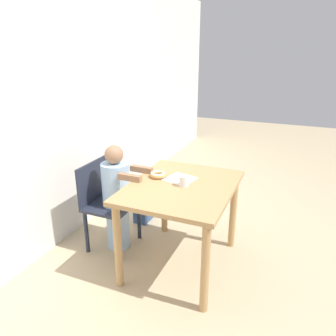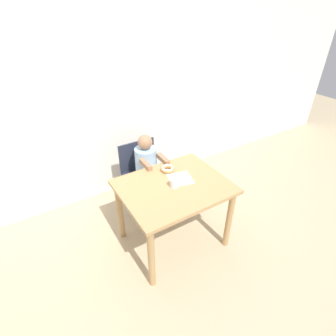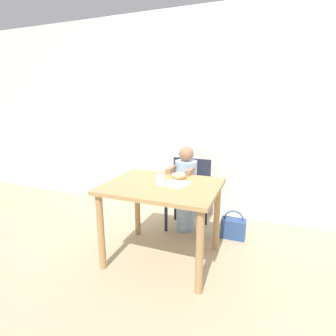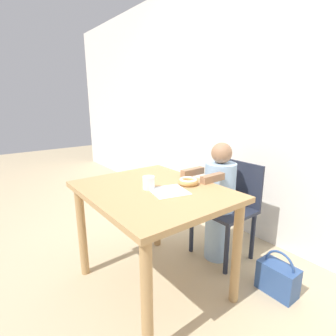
{
  "view_description": "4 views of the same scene",
  "coord_description": "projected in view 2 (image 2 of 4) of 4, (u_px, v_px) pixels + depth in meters",
  "views": [
    {
      "loc": [
        -2.2,
        -0.81,
        1.73
      ],
      "look_at": [
        0.01,
        0.12,
        0.85
      ],
      "focal_mm": 35.0,
      "sensor_mm": 36.0,
      "label": 1
    },
    {
      "loc": [
        -1.06,
        -1.62,
        2.18
      ],
      "look_at": [
        0.01,
        0.12,
        0.85
      ],
      "focal_mm": 28.0,
      "sensor_mm": 36.0,
      "label": 2
    },
    {
      "loc": [
        0.84,
        -2.04,
        1.43
      ],
      "look_at": [
        0.01,
        0.12,
        0.85
      ],
      "focal_mm": 28.0,
      "sensor_mm": 36.0,
      "label": 3
    },
    {
      "loc": [
        1.33,
        -0.89,
        1.28
      ],
      "look_at": [
        0.01,
        0.12,
        0.85
      ],
      "focal_mm": 28.0,
      "sensor_mm": 36.0,
      "label": 4
    }
  ],
  "objects": [
    {
      "name": "cup",
      "position": [
        174.0,
        183.0,
        2.37
      ],
      "size": [
        0.08,
        0.08,
        0.08
      ],
      "color": "white",
      "rests_on": "dining_table"
    },
    {
      "name": "chair",
      "position": [
        143.0,
        173.0,
        3.11
      ],
      "size": [
        0.45,
        0.39,
        0.79
      ],
      "color": "#232838",
      "rests_on": "ground_plane"
    },
    {
      "name": "napkin",
      "position": [
        180.0,
        179.0,
        2.5
      ],
      "size": [
        0.26,
        0.26,
        0.0
      ],
      "color": "white",
      "rests_on": "dining_table"
    },
    {
      "name": "donut",
      "position": [
        168.0,
        169.0,
        2.61
      ],
      "size": [
        0.14,
        0.14,
        0.04
      ],
      "color": "tan",
      "rests_on": "dining_table"
    },
    {
      "name": "ground_plane",
      "position": [
        173.0,
        239.0,
        2.81
      ],
      "size": [
        12.0,
        12.0,
        0.0
      ],
      "primitive_type": "plane",
      "color": "tan"
    },
    {
      "name": "child_figure",
      "position": [
        147.0,
        174.0,
        3.0
      ],
      "size": [
        0.25,
        0.42,
        0.97
      ],
      "color": "#99BCE0",
      "rests_on": "ground_plane"
    },
    {
      "name": "handbag",
      "position": [
        184.0,
        184.0,
        3.45
      ],
      "size": [
        0.26,
        0.14,
        0.31
      ],
      "color": "#2D4C84",
      "rests_on": "ground_plane"
    },
    {
      "name": "dining_table",
      "position": [
        174.0,
        195.0,
        2.48
      ],
      "size": [
        0.99,
        0.79,
        0.73
      ],
      "color": "tan",
      "rests_on": "ground_plane"
    },
    {
      "name": "wall_back",
      "position": [
        118.0,
        95.0,
        2.98
      ],
      "size": [
        8.0,
        0.05,
        2.5
      ],
      "color": "silver",
      "rests_on": "ground_plane"
    }
  ]
}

